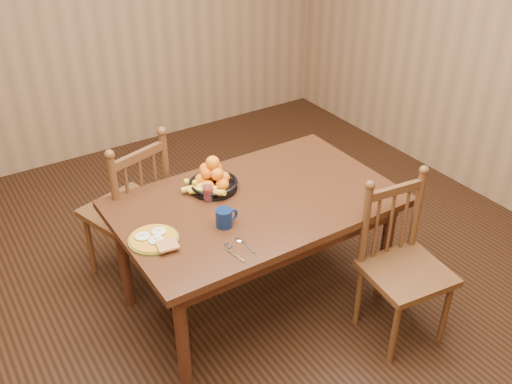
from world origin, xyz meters
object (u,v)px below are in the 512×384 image
fruit_bowl (212,180)px  breakfast_plate (154,239)px  chair_near (403,266)px  coffee_mug (225,218)px  chair_far (130,210)px  dining_table (256,212)px

fruit_bowl → breakfast_plate: bearing=-150.7°
chair_near → coffee_mug: (-0.84, 0.54, 0.33)m
chair_far → chair_near: bearing=112.7°
dining_table → chair_near: 0.89m
dining_table → chair_far: chair_far is taller
coffee_mug → fruit_bowl: size_ratio=0.41×
coffee_mug → fruit_bowl: bearing=70.9°
chair_near → breakfast_plate: size_ratio=3.31×
chair_far → fruit_bowl: (0.38, -0.42, 0.31)m
chair_far → breakfast_plate: chair_far is taller
chair_near → fruit_bowl: bearing=135.2°
chair_far → coffee_mug: 0.88m
chair_far → fruit_bowl: size_ratio=3.20×
dining_table → chair_far: (-0.54, 0.66, -0.16)m
breakfast_plate → chair_far: bearing=80.3°
chair_near → breakfast_plate: (-1.21, 0.62, 0.29)m
dining_table → chair_near: chair_near is taller
breakfast_plate → dining_table: bearing=4.4°
chair_far → chair_near: 1.71m
chair_near → coffee_mug: 1.05m
fruit_bowl → coffee_mug: bearing=-109.1°
dining_table → chair_near: (0.55, -0.67, -0.19)m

